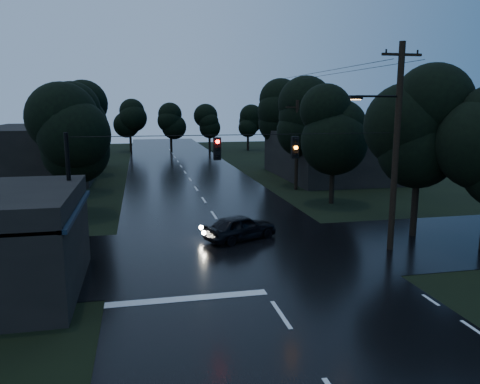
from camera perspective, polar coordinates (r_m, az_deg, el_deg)
name	(u,v)px	position (r m, az deg, el deg)	size (l,w,h in m)	color
main_road	(196,189)	(40.28, -5.38, 0.39)	(12.00, 120.00, 0.02)	black
cross_street	(239,253)	(22.99, -0.11, -7.43)	(60.00, 9.00, 0.02)	black
building_far_right	(331,155)	(47.42, 11.08, 4.47)	(10.00, 14.00, 4.40)	black
building_far_left	(43,152)	(50.51, -22.84, 4.54)	(10.00, 16.00, 5.00)	black
utility_pole_main	(395,144)	(23.68, 18.33, 5.57)	(3.50, 0.30, 10.00)	black
utility_pole_far	(297,144)	(39.65, 6.93, 5.85)	(2.00, 0.30, 7.50)	black
anchor_pole_left	(71,204)	(21.02, -19.96, -1.34)	(0.18, 0.18, 6.00)	black
span_signals	(256,147)	(21.08, 1.94, 5.50)	(15.00, 0.37, 1.12)	black
tree_corner_near	(420,126)	(26.69, 21.11, 7.49)	(4.48, 4.48, 9.44)	black
tree_left_a	(68,135)	(31.77, -20.25, 6.58)	(3.92, 3.92, 8.26)	black
tree_left_b	(74,124)	(39.75, -19.54, 7.85)	(4.20, 4.20, 8.85)	black
tree_left_c	(81,116)	(49.73, -18.79, 8.77)	(4.48, 4.48, 9.44)	black
tree_right_a	(334,126)	(34.20, 11.39, 7.89)	(4.20, 4.20, 8.85)	black
tree_right_b	(304,118)	(41.85, 7.81, 8.98)	(4.48, 4.48, 9.44)	black
tree_right_c	(278,112)	(51.53, 4.66, 9.75)	(4.76, 4.76, 10.03)	black
car	(240,227)	(24.98, 0.05, -4.30)	(1.63, 4.05, 1.38)	black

